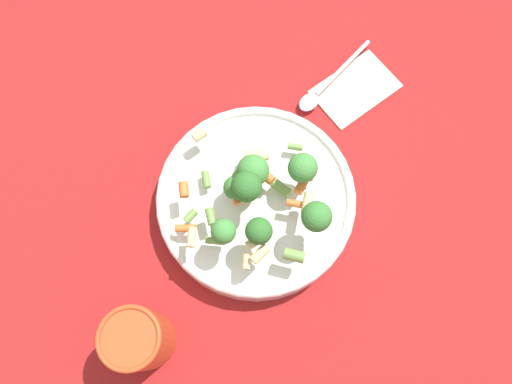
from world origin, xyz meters
TOP-DOWN VIEW (x-y plane):
  - ground_plane at (0.00, 0.00)m, footprint 3.00×3.00m
  - bowl at (0.00, 0.00)m, footprint 0.28×0.28m
  - pasta_salad at (0.01, 0.01)m, footprint 0.21×0.20m
  - cup at (0.16, -0.18)m, footprint 0.08×0.08m
  - napkin at (-0.15, 0.19)m, footprint 0.13×0.15m
  - spoon at (-0.16, 0.14)m, footprint 0.11×0.14m

SIDE VIEW (x-z plane):
  - ground_plane at x=0.00m, z-range 0.00..0.00m
  - napkin at x=-0.15m, z-range 0.00..0.01m
  - spoon at x=-0.16m, z-range 0.01..0.02m
  - bowl at x=0.00m, z-range 0.00..0.05m
  - cup at x=0.16m, z-range 0.00..0.12m
  - pasta_salad at x=0.01m, z-range 0.05..0.13m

